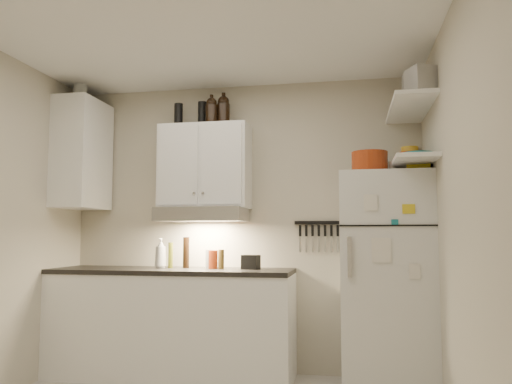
# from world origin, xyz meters

# --- Properties ---
(ceiling) EXTENTS (3.20, 3.00, 0.02)m
(ceiling) POSITION_xyz_m (0.00, 0.00, 2.61)
(ceiling) COLOR white
(ceiling) RESTS_ON ground
(back_wall) EXTENTS (3.20, 0.02, 2.60)m
(back_wall) POSITION_xyz_m (0.00, 1.51, 1.30)
(back_wall) COLOR beige
(back_wall) RESTS_ON ground
(right_wall) EXTENTS (0.02, 3.00, 2.60)m
(right_wall) POSITION_xyz_m (1.61, 0.00, 1.30)
(right_wall) COLOR beige
(right_wall) RESTS_ON ground
(base_cabinet) EXTENTS (2.10, 0.60, 0.88)m
(base_cabinet) POSITION_xyz_m (-0.55, 1.20, 0.44)
(base_cabinet) COLOR white
(base_cabinet) RESTS_ON floor
(countertop) EXTENTS (2.10, 0.62, 0.04)m
(countertop) POSITION_xyz_m (-0.55, 1.20, 0.90)
(countertop) COLOR black
(countertop) RESTS_ON base_cabinet
(upper_cabinet) EXTENTS (0.80, 0.33, 0.75)m
(upper_cabinet) POSITION_xyz_m (-0.30, 1.33, 1.83)
(upper_cabinet) COLOR white
(upper_cabinet) RESTS_ON back_wall
(side_cabinet) EXTENTS (0.33, 0.55, 1.00)m
(side_cabinet) POSITION_xyz_m (-1.44, 1.20, 1.95)
(side_cabinet) COLOR white
(side_cabinet) RESTS_ON left_wall
(range_hood) EXTENTS (0.76, 0.46, 0.12)m
(range_hood) POSITION_xyz_m (-0.30, 1.27, 1.39)
(range_hood) COLOR silver
(range_hood) RESTS_ON back_wall
(fridge) EXTENTS (0.70, 0.68, 1.70)m
(fridge) POSITION_xyz_m (1.25, 1.16, 0.85)
(fridge) COLOR silver
(fridge) RESTS_ON floor
(shelf_hi) EXTENTS (0.30, 0.95, 0.03)m
(shelf_hi) POSITION_xyz_m (1.45, 1.02, 2.20)
(shelf_hi) COLOR white
(shelf_hi) RESTS_ON right_wall
(shelf_lo) EXTENTS (0.30, 0.95, 0.03)m
(shelf_lo) POSITION_xyz_m (1.45, 1.02, 1.76)
(shelf_lo) COLOR white
(shelf_lo) RESTS_ON right_wall
(knife_strip) EXTENTS (0.42, 0.02, 0.03)m
(knife_strip) POSITION_xyz_m (0.70, 1.49, 1.32)
(knife_strip) COLOR black
(knife_strip) RESTS_ON back_wall
(dutch_oven) EXTENTS (0.37, 0.37, 0.16)m
(dutch_oven) POSITION_xyz_m (1.14, 1.03, 1.78)
(dutch_oven) COLOR #983111
(dutch_oven) RESTS_ON fridge
(book_stack) EXTENTS (0.21, 0.24, 0.07)m
(book_stack) POSITION_xyz_m (1.51, 1.05, 1.74)
(book_stack) COLOR gold
(book_stack) RESTS_ON fridge
(spice_jar) EXTENTS (0.07, 0.07, 0.09)m
(spice_jar) POSITION_xyz_m (1.31, 1.04, 1.74)
(spice_jar) COLOR silver
(spice_jar) RESTS_ON fridge
(stock_pot) EXTENTS (0.30, 0.30, 0.20)m
(stock_pot) POSITION_xyz_m (1.52, 1.35, 2.31)
(stock_pot) COLOR silver
(stock_pot) RESTS_ON shelf_hi
(tin_a) EXTENTS (0.20, 0.18, 0.18)m
(tin_a) POSITION_xyz_m (1.47, 0.87, 2.31)
(tin_a) COLOR #AAAAAD
(tin_a) RESTS_ON shelf_hi
(tin_b) EXTENTS (0.25, 0.25, 0.19)m
(tin_b) POSITION_xyz_m (1.50, 0.69, 2.31)
(tin_b) COLOR #AAAAAD
(tin_b) RESTS_ON shelf_hi
(bowl_teal) EXTENTS (0.23, 0.23, 0.09)m
(bowl_teal) POSITION_xyz_m (1.47, 1.40, 1.82)
(bowl_teal) COLOR #16727E
(bowl_teal) RESTS_ON shelf_lo
(bowl_orange) EXTENTS (0.19, 0.19, 0.06)m
(bowl_orange) POSITION_xyz_m (1.50, 1.49, 1.90)
(bowl_orange) COLOR red
(bowl_orange) RESTS_ON bowl_teal
(bowl_yellow) EXTENTS (0.15, 0.15, 0.05)m
(bowl_yellow) POSITION_xyz_m (1.50, 1.49, 1.95)
(bowl_yellow) COLOR gold
(bowl_yellow) RESTS_ON bowl_orange
(plates) EXTENTS (0.31, 0.31, 0.06)m
(plates) POSITION_xyz_m (1.49, 0.98, 1.81)
(plates) COLOR #16727E
(plates) RESTS_ON shelf_lo
(growler_a) EXTENTS (0.13, 0.13, 0.25)m
(growler_a) POSITION_xyz_m (-0.23, 1.29, 2.33)
(growler_a) COLOR black
(growler_a) RESTS_ON upper_cabinet
(growler_b) EXTENTS (0.14, 0.14, 0.28)m
(growler_b) POSITION_xyz_m (-0.13, 1.34, 2.34)
(growler_b) COLOR black
(growler_b) RESTS_ON upper_cabinet
(thermos_a) EXTENTS (0.09, 0.09, 0.24)m
(thermos_a) POSITION_xyz_m (-0.35, 1.40, 2.32)
(thermos_a) COLOR black
(thermos_a) RESTS_ON upper_cabinet
(thermos_b) EXTENTS (0.09, 0.09, 0.23)m
(thermos_b) POSITION_xyz_m (-0.57, 1.37, 2.31)
(thermos_b) COLOR black
(thermos_b) RESTS_ON upper_cabinet
(side_jar) EXTENTS (0.15, 0.15, 0.16)m
(side_jar) POSITION_xyz_m (-1.47, 1.18, 2.53)
(side_jar) COLOR silver
(side_jar) RESTS_ON side_cabinet
(soap_bottle) EXTENTS (0.12, 0.12, 0.29)m
(soap_bottle) POSITION_xyz_m (-0.67, 1.24, 1.07)
(soap_bottle) COLOR white
(soap_bottle) RESTS_ON countertop
(pepper_mill) EXTENTS (0.05, 0.05, 0.17)m
(pepper_mill) POSITION_xyz_m (-0.12, 1.24, 1.00)
(pepper_mill) COLOR brown
(pepper_mill) RESTS_ON countertop
(oil_bottle) EXTENTS (0.06, 0.06, 0.23)m
(oil_bottle) POSITION_xyz_m (-0.59, 1.26, 1.03)
(oil_bottle) COLOR #565A16
(oil_bottle) RESTS_ON countertop
(vinegar_bottle) EXTENTS (0.07, 0.07, 0.27)m
(vinegar_bottle) POSITION_xyz_m (-0.45, 1.28, 1.06)
(vinegar_bottle) COLOR black
(vinegar_bottle) RESTS_ON countertop
(clear_bottle) EXTENTS (0.07, 0.07, 0.16)m
(clear_bottle) POSITION_xyz_m (-0.24, 1.25, 1.00)
(clear_bottle) COLOR silver
(clear_bottle) RESTS_ON countertop
(red_jar) EXTENTS (0.10, 0.10, 0.16)m
(red_jar) POSITION_xyz_m (-0.19, 1.24, 1.00)
(red_jar) COLOR #983111
(red_jar) RESTS_ON countertop
(caddy) EXTENTS (0.16, 0.13, 0.12)m
(caddy) POSITION_xyz_m (0.14, 1.25, 0.98)
(caddy) COLOR black
(caddy) RESTS_ON countertop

